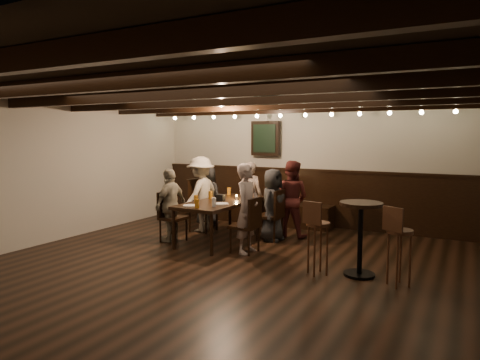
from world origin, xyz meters
The scene contains 27 objects.
room centered at (-0.29, 2.21, 1.07)m, with size 7.00×7.00×7.00m.
dining_table centered at (-0.73, 1.48, 0.64)m, with size 0.87×1.87×0.69m.
chair_left_near centered at (-1.44, 1.95, 0.30)m, with size 0.46×0.46×0.99m.
chair_left_far centered at (-1.46, 1.05, 0.26)m, with size 0.40×0.40×0.85m.
chair_right_near centered at (0.00, 1.92, 0.27)m, with size 0.41×0.41×0.88m.
chair_right_far centered at (-0.02, 1.02, 0.26)m, with size 0.40×0.40×0.87m.
person_bench_left centered at (-1.61, 2.40, 0.61)m, with size 0.60×0.39×1.22m, color #272729.
person_bench_centre centered at (-0.71, 2.53, 0.66)m, with size 0.48×0.31×1.31m, color gray.
person_bench_right centered at (0.19, 2.36, 0.68)m, with size 0.67×0.52×1.37m, color #5C221F.
person_left_near centered at (-1.47, 1.95, 0.71)m, with size 0.92×0.53×1.42m, color #BAB09D.
person_left_far centered at (-1.49, 1.05, 0.63)m, with size 0.74×0.31×1.26m, color gray.
person_right_near centered at (0.03, 1.92, 0.62)m, with size 0.61×0.40×1.25m, color #252628.
person_right_far centered at (0.01, 1.02, 0.69)m, with size 0.51×0.33×1.39m, color #A4908B.
pint_a centered at (-0.99, 2.19, 0.76)m, with size 0.07×0.07×0.14m, color #BF7219.
pint_b centered at (-0.46, 2.13, 0.76)m, with size 0.07×0.07×0.14m, color #BF7219.
pint_c centered at (-1.03, 1.59, 0.76)m, with size 0.07×0.07×0.14m, color #BF7219.
pint_d centered at (-0.42, 1.68, 0.76)m, with size 0.07×0.07×0.14m, color silver.
pint_e centered at (-0.96, 1.04, 0.76)m, with size 0.07×0.07×0.14m, color #BF7219.
pint_f centered at (-0.54, 0.93, 0.76)m, with size 0.07×0.07×0.14m, color silver.
pint_g centered at (-0.70, 0.68, 0.76)m, with size 0.07×0.07×0.14m, color #BF7219.
plate_near centered at (-0.89, 0.79, 0.70)m, with size 0.24×0.24×0.01m, color white.
plate_far centered at (-0.56, 1.18, 0.70)m, with size 0.24×0.24×0.01m, color white.
condiment_caddy centered at (-0.73, 1.43, 0.75)m, with size 0.15×0.10×0.12m, color black.
candle centered at (-0.60, 1.78, 0.72)m, with size 0.05×0.05×0.05m, color beige.
high_top_table centered at (1.79, 0.73, 0.63)m, with size 0.54×0.54×0.97m.
bar_stool_left centered at (1.29, 0.53, 0.36)m, with size 0.32×0.34×0.98m.
bar_stool_right centered at (2.29, 0.58, 0.36)m, with size 0.35×0.36×0.98m.
Camera 1 is at (3.00, -4.74, 1.82)m, focal length 32.00 mm.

